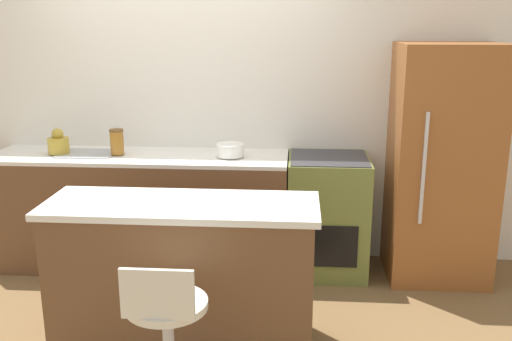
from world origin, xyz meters
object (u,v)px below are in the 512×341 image
mixing_bowl (230,150)px  kettle (58,143)px  stool_chair (167,334)px  oven_range (327,215)px  refrigerator (442,164)px

mixing_bowl → kettle: bearing=-180.0°
stool_chair → kettle: bearing=125.4°
oven_range → stool_chair: bearing=-116.5°
stool_chair → mixing_bowl: mixing_bowl is taller
oven_range → stool_chair: size_ratio=1.10×
oven_range → refrigerator: size_ratio=0.52×
refrigerator → oven_range: bearing=179.1°
refrigerator → kettle: size_ratio=9.01×
refrigerator → kettle: refrigerator is taller
refrigerator → kettle: (-3.01, -0.00, 0.12)m
refrigerator → stool_chair: 2.54m
stool_chair → mixing_bowl: (0.12, 1.77, 0.56)m
kettle → mixing_bowl: 1.38m
refrigerator → kettle: 3.01m
oven_range → mixing_bowl: 0.93m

